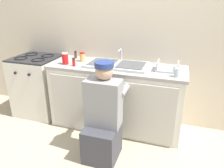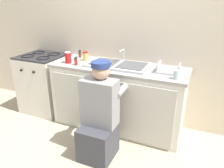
{
  "view_description": "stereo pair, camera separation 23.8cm",
  "coord_description": "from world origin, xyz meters",
  "px_view_note": "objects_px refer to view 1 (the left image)",
  "views": [
    {
      "loc": [
        0.78,
        -2.29,
        1.72
      ],
      "look_at": [
        0.0,
        0.1,
        0.71
      ],
      "focal_mm": 35.0,
      "sensor_mm": 36.0,
      "label": 1
    },
    {
      "loc": [
        1.0,
        -2.21,
        1.72
      ],
      "look_at": [
        0.0,
        0.1,
        0.71
      ],
      "focal_mm": 35.0,
      "sensor_mm": 36.0,
      "label": 2
    }
  ],
  "objects_px": {
    "sink_double_basin": "(117,64)",
    "soda_cup_red": "(65,59)",
    "stove_range": "(39,85)",
    "water_glass": "(177,73)",
    "plumber_person": "(103,120)",
    "spice_bottle_red": "(74,62)",
    "dish_rack_tray": "(168,69)",
    "condiment_jar": "(82,57)",
    "spice_bottle_pepper": "(76,55)"
  },
  "relations": [
    {
      "from": "water_glass",
      "to": "spice_bottle_red",
      "type": "distance_m",
      "value": 1.28
    },
    {
      "from": "water_glass",
      "to": "dish_rack_tray",
      "type": "xyz_separation_m",
      "value": [
        -0.11,
        0.2,
        -0.03
      ]
    },
    {
      "from": "stove_range",
      "to": "water_glass",
      "type": "distance_m",
      "value": 2.07
    },
    {
      "from": "condiment_jar",
      "to": "dish_rack_tray",
      "type": "bearing_deg",
      "value": -2.68
    },
    {
      "from": "sink_double_basin",
      "to": "spice_bottle_red",
      "type": "relative_size",
      "value": 7.62
    },
    {
      "from": "plumber_person",
      "to": "dish_rack_tray",
      "type": "relative_size",
      "value": 3.94
    },
    {
      "from": "spice_bottle_red",
      "to": "dish_rack_tray",
      "type": "bearing_deg",
      "value": 9.01
    },
    {
      "from": "water_glass",
      "to": "spice_bottle_red",
      "type": "bearing_deg",
      "value": 179.36
    },
    {
      "from": "stove_range",
      "to": "spice_bottle_red",
      "type": "bearing_deg",
      "value": -13.66
    },
    {
      "from": "stove_range",
      "to": "condiment_jar",
      "type": "xyz_separation_m",
      "value": [
        0.74,
        0.06,
        0.5
      ]
    },
    {
      "from": "spice_bottle_pepper",
      "to": "spice_bottle_red",
      "type": "bearing_deg",
      "value": -66.52
    },
    {
      "from": "sink_double_basin",
      "to": "soda_cup_red",
      "type": "height_order",
      "value": "sink_double_basin"
    },
    {
      "from": "plumber_person",
      "to": "water_glass",
      "type": "distance_m",
      "value": 0.97
    },
    {
      "from": "stove_range",
      "to": "dish_rack_tray",
      "type": "distance_m",
      "value": 1.95
    },
    {
      "from": "sink_double_basin",
      "to": "dish_rack_tray",
      "type": "relative_size",
      "value": 2.86
    },
    {
      "from": "plumber_person",
      "to": "spice_bottle_red",
      "type": "xyz_separation_m",
      "value": [
        -0.57,
        0.48,
        0.47
      ]
    },
    {
      "from": "stove_range",
      "to": "water_glass",
      "type": "bearing_deg",
      "value": -5.44
    },
    {
      "from": "stove_range",
      "to": "spice_bottle_pepper",
      "type": "bearing_deg",
      "value": 17.85
    },
    {
      "from": "plumber_person",
      "to": "condiment_jar",
      "type": "bearing_deg",
      "value": 127.94
    },
    {
      "from": "plumber_person",
      "to": "dish_rack_tray",
      "type": "distance_m",
      "value": 1.0
    },
    {
      "from": "plumber_person",
      "to": "soda_cup_red",
      "type": "height_order",
      "value": "plumber_person"
    },
    {
      "from": "stove_range",
      "to": "water_glass",
      "type": "height_order",
      "value": "water_glass"
    },
    {
      "from": "spice_bottle_red",
      "to": "condiment_jar",
      "type": "relative_size",
      "value": 0.82
    },
    {
      "from": "plumber_person",
      "to": "spice_bottle_red",
      "type": "height_order",
      "value": "plumber_person"
    },
    {
      "from": "stove_range",
      "to": "plumber_person",
      "type": "relative_size",
      "value": 0.82
    },
    {
      "from": "soda_cup_red",
      "to": "spice_bottle_red",
      "type": "height_order",
      "value": "soda_cup_red"
    },
    {
      "from": "sink_double_basin",
      "to": "spice_bottle_red",
      "type": "xyz_separation_m",
      "value": [
        -0.52,
        -0.18,
        0.03
      ]
    },
    {
      "from": "condiment_jar",
      "to": "stove_range",
      "type": "bearing_deg",
      "value": -175.22
    },
    {
      "from": "water_glass",
      "to": "dish_rack_tray",
      "type": "height_order",
      "value": "dish_rack_tray"
    },
    {
      "from": "stove_range",
      "to": "condiment_jar",
      "type": "height_order",
      "value": "condiment_jar"
    },
    {
      "from": "condiment_jar",
      "to": "water_glass",
      "type": "bearing_deg",
      "value": -11.26
    },
    {
      "from": "condiment_jar",
      "to": "spice_bottle_pepper",
      "type": "bearing_deg",
      "value": 143.43
    },
    {
      "from": "dish_rack_tray",
      "to": "sink_double_basin",
      "type": "bearing_deg",
      "value": -179.52
    },
    {
      "from": "plumber_person",
      "to": "condiment_jar",
      "type": "xyz_separation_m",
      "value": [
        -0.56,
        0.72,
        0.49
      ]
    },
    {
      "from": "condiment_jar",
      "to": "soda_cup_red",
      "type": "bearing_deg",
      "value": -128.67
    },
    {
      "from": "stove_range",
      "to": "spice_bottle_pepper",
      "type": "distance_m",
      "value": 0.77
    },
    {
      "from": "sink_double_basin",
      "to": "condiment_jar",
      "type": "bearing_deg",
      "value": 173.42
    },
    {
      "from": "water_glass",
      "to": "condiment_jar",
      "type": "distance_m",
      "value": 1.29
    },
    {
      "from": "sink_double_basin",
      "to": "condiment_jar",
      "type": "xyz_separation_m",
      "value": [
        -0.52,
        0.06,
        0.05
      ]
    },
    {
      "from": "soda_cup_red",
      "to": "spice_bottle_pepper",
      "type": "height_order",
      "value": "soda_cup_red"
    },
    {
      "from": "dish_rack_tray",
      "to": "condiment_jar",
      "type": "relative_size",
      "value": 2.19
    },
    {
      "from": "sink_double_basin",
      "to": "condiment_jar",
      "type": "relative_size",
      "value": 6.25
    },
    {
      "from": "plumber_person",
      "to": "spice_bottle_red",
      "type": "distance_m",
      "value": 0.88
    },
    {
      "from": "soda_cup_red",
      "to": "water_glass",
      "type": "bearing_deg",
      "value": -2.31
    },
    {
      "from": "soda_cup_red",
      "to": "water_glass",
      "type": "relative_size",
      "value": 1.52
    },
    {
      "from": "dish_rack_tray",
      "to": "water_glass",
      "type": "bearing_deg",
      "value": -60.08
    },
    {
      "from": "plumber_person",
      "to": "spice_bottle_pepper",
      "type": "bearing_deg",
      "value": 130.77
    },
    {
      "from": "dish_rack_tray",
      "to": "spice_bottle_red",
      "type": "height_order",
      "value": "dish_rack_tray"
    },
    {
      "from": "sink_double_basin",
      "to": "water_glass",
      "type": "xyz_separation_m",
      "value": [
        0.75,
        -0.19,
        0.03
      ]
    },
    {
      "from": "water_glass",
      "to": "condiment_jar",
      "type": "relative_size",
      "value": 0.78
    }
  ]
}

